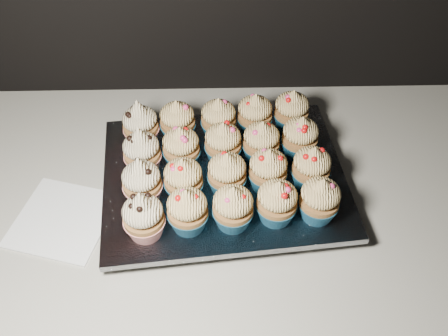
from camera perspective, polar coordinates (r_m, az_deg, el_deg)
name	(u,v)px	position (r m, az deg, el deg)	size (l,w,h in m)	color
cabinet	(264,321)	(1.26, 4.62, -17.04)	(2.40, 0.60, 0.86)	black
worktop	(280,205)	(0.87, 6.37, -4.23)	(2.44, 0.64, 0.04)	beige
napkin	(63,220)	(0.86, -17.97, -5.63)	(0.15, 0.15, 0.00)	white
baking_tray	(224,183)	(0.86, 0.00, -1.76)	(0.37, 0.28, 0.02)	black
foil_lining	(224,177)	(0.85, 0.00, -1.01)	(0.40, 0.32, 0.01)	silver
cupcake_0	(143,216)	(0.75, -9.20, -5.48)	(0.06, 0.06, 0.10)	red
cupcake_1	(188,210)	(0.75, -4.19, -4.83)	(0.06, 0.06, 0.08)	#1A577A
cupcake_2	(233,207)	(0.75, 1.03, -4.52)	(0.06, 0.06, 0.08)	#1A577A
cupcake_3	(277,202)	(0.76, 6.06, -3.86)	(0.06, 0.06, 0.08)	#1A577A
cupcake_4	(320,200)	(0.77, 10.87, -3.56)	(0.06, 0.06, 0.08)	#1A577A
cupcake_5	(142,182)	(0.79, -9.37, -1.55)	(0.06, 0.06, 0.10)	red
cupcake_6	(183,179)	(0.79, -4.66, -1.30)	(0.06, 0.06, 0.08)	#1A577A
cupcake_7	(227,174)	(0.79, 0.35, -0.65)	(0.06, 0.06, 0.08)	#1A577A
cupcake_8	(268,170)	(0.80, 5.05, -0.24)	(0.06, 0.06, 0.08)	#1A577A
cupcake_9	(311,168)	(0.81, 9.95, 0.03)	(0.06, 0.06, 0.08)	#1A577A
cupcake_10	(142,151)	(0.83, -9.38, 1.88)	(0.06, 0.06, 0.10)	red
cupcake_11	(181,148)	(0.84, -4.91, 2.33)	(0.06, 0.06, 0.08)	#1A577A
cupcake_12	(223,143)	(0.84, -0.11, 2.85)	(0.06, 0.06, 0.08)	#1A577A
cupcake_13	(261,142)	(0.84, 4.28, 2.97)	(0.06, 0.06, 0.08)	#1A577A
cupcake_14	(300,137)	(0.86, 8.68, 3.49)	(0.06, 0.06, 0.08)	#1A577A
cupcake_15	(140,125)	(0.88, -9.53, 4.92)	(0.06, 0.06, 0.10)	red
cupcake_16	(178,121)	(0.88, -5.33, 5.36)	(0.06, 0.06, 0.08)	#1A577A
cupcake_17	(219,119)	(0.88, -0.63, 5.65)	(0.06, 0.06, 0.08)	#1A577A
cupcake_18	(255,114)	(0.89, 3.54, 6.13)	(0.06, 0.06, 0.08)	#1A577A
cupcake_19	(292,111)	(0.91, 7.73, 6.50)	(0.06, 0.06, 0.08)	#1A577A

